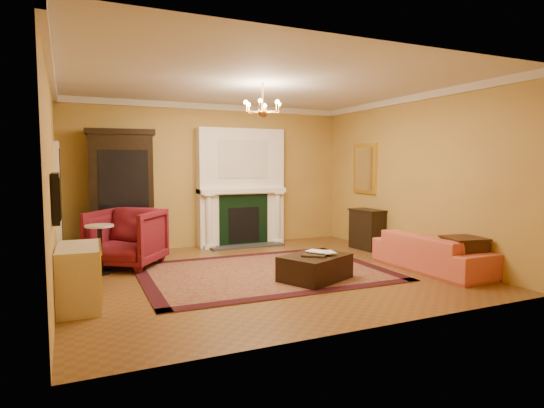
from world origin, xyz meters
TOP-DOWN VIEW (x-y plane):
  - floor at (0.00, 0.00)m, footprint 6.00×5.50m
  - ceiling at (0.00, 0.00)m, footprint 6.00×5.50m
  - wall_back at (0.00, 2.76)m, footprint 6.00×0.02m
  - wall_front at (0.00, -2.76)m, footprint 6.00×0.02m
  - wall_left at (-3.01, 0.00)m, footprint 0.02×5.50m
  - wall_right at (3.01, 0.00)m, footprint 0.02×5.50m
  - fireplace at (0.60, 2.57)m, footprint 1.90×0.70m
  - crown_molding at (0.00, 0.96)m, footprint 6.00×5.50m
  - doorway at (-2.95, 1.70)m, footprint 0.08×1.05m
  - tv_panel at (-2.95, -0.60)m, footprint 0.09×0.95m
  - gilt_mirror at (2.97, 1.40)m, footprint 0.06×0.76m
  - chandelier at (-0.00, 0.00)m, footprint 0.63×0.55m
  - oriental_rug at (0.03, 0.02)m, footprint 3.92×2.98m
  - china_cabinet at (-1.86, 2.49)m, footprint 1.20×0.66m
  - wingback_armchair at (-1.93, 1.34)m, footprint 1.44×1.42m
  - pedestal_table at (-2.38, 1.01)m, footprint 0.44×0.44m
  - commode at (-2.73, -0.67)m, footprint 0.53×1.03m
  - coral_sofa at (2.60, -0.99)m, footprint 0.65×2.08m
  - end_table at (2.72, -1.53)m, footprint 0.60×0.60m
  - console_table at (2.78, 1.01)m, footprint 0.46×0.74m
  - leather_ottoman at (0.52, -0.77)m, footprint 1.21×1.07m
  - ottoman_tray at (0.53, -0.76)m, footprint 0.55×0.56m
  - book_a at (0.48, -0.79)m, footprint 0.20×0.14m
  - book_b at (0.61, -0.82)m, footprint 0.19×0.05m
  - topiary_left at (0.08, 2.53)m, footprint 0.17×0.17m
  - topiary_right at (1.26, 2.53)m, footprint 0.14×0.14m

SIDE VIEW (x-z plane):
  - floor at x=0.00m, z-range -0.02..0.00m
  - oriental_rug at x=0.03m, z-range 0.00..0.02m
  - leather_ottoman at x=0.52m, z-range 0.02..0.39m
  - end_table at x=2.72m, z-range 0.00..0.59m
  - commode at x=-2.73m, z-range 0.00..0.75m
  - console_table at x=2.78m, z-range 0.00..0.79m
  - ottoman_tray at x=0.53m, z-range 0.39..0.42m
  - coral_sofa at x=2.60m, z-range 0.00..0.81m
  - pedestal_table at x=-2.38m, z-range 0.06..0.85m
  - wingback_armchair at x=-1.93m, z-range 0.00..1.09m
  - book_b at x=0.61m, z-range 0.42..0.68m
  - book_a at x=0.48m, z-range 0.42..0.71m
  - doorway at x=-2.95m, z-range 0.00..2.10m
  - china_cabinet at x=-1.86m, z-range 0.00..2.30m
  - fireplace at x=0.60m, z-range -0.06..2.44m
  - tv_panel at x=-2.95m, z-range 1.06..1.64m
  - topiary_right at x=1.26m, z-range 1.25..1.63m
  - topiary_left at x=0.08m, z-range 1.25..1.72m
  - wall_back at x=0.00m, z-range 0.00..3.00m
  - wall_front at x=0.00m, z-range 0.00..3.00m
  - wall_left at x=-3.01m, z-range 0.00..3.00m
  - wall_right at x=3.01m, z-range 0.00..3.00m
  - gilt_mirror at x=2.97m, z-range 1.12..2.17m
  - chandelier at x=0.00m, z-range 2.34..2.87m
  - crown_molding at x=0.00m, z-range 2.88..3.00m
  - ceiling at x=0.00m, z-range 3.00..3.02m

